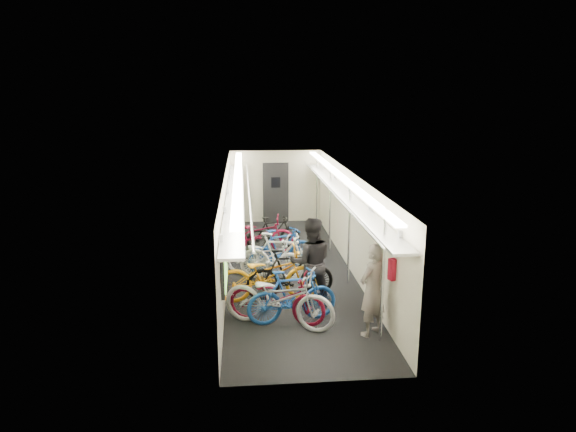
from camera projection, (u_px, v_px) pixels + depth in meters
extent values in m
plane|color=black|center=(289.00, 271.00, 12.56)|extent=(10.00, 10.00, 0.00)
plane|color=white|center=(289.00, 174.00, 12.00)|extent=(10.00, 10.00, 0.00)
plane|color=beige|center=(226.00, 225.00, 12.15)|extent=(0.00, 10.00, 10.00)
plane|color=beige|center=(351.00, 222.00, 12.41)|extent=(0.00, 10.00, 10.00)
plane|color=beige|center=(276.00, 186.00, 17.12)|extent=(3.00, 0.00, 3.00)
plane|color=beige|center=(321.00, 308.00, 7.44)|extent=(3.00, 0.00, 3.00)
cube|color=black|center=(224.00, 267.00, 9.04)|extent=(0.06, 1.10, 0.80)
cube|color=#99C958|center=(226.00, 267.00, 9.05)|extent=(0.02, 0.96, 0.66)
cube|color=black|center=(227.00, 234.00, 11.17)|extent=(0.06, 1.10, 0.80)
cube|color=#99C958|center=(229.00, 234.00, 11.18)|extent=(0.02, 0.96, 0.66)
cube|color=black|center=(229.00, 211.00, 13.30)|extent=(0.06, 1.10, 0.80)
cube|color=#99C958|center=(231.00, 211.00, 13.31)|extent=(0.02, 0.96, 0.66)
cube|color=black|center=(231.00, 195.00, 15.43)|extent=(0.06, 1.10, 0.80)
cube|color=#99C958|center=(232.00, 195.00, 15.44)|extent=(0.02, 0.96, 0.66)
cube|color=yellow|center=(226.00, 246.00, 10.10)|extent=(0.02, 0.22, 0.30)
cube|color=yellow|center=(228.00, 219.00, 12.23)|extent=(0.02, 0.22, 0.30)
cube|color=yellow|center=(230.00, 201.00, 14.36)|extent=(0.02, 0.22, 0.30)
cube|color=black|center=(276.00, 193.00, 17.11)|extent=(0.85, 0.08, 2.00)
cube|color=#999BA0|center=(235.00, 195.00, 12.00)|extent=(0.40, 9.70, 0.05)
cube|color=#999BA0|center=(343.00, 193.00, 12.22)|extent=(0.40, 9.70, 0.05)
cylinder|color=silver|center=(249.00, 190.00, 12.01)|extent=(0.04, 9.70, 0.04)
cylinder|color=silver|center=(329.00, 189.00, 12.17)|extent=(0.04, 9.70, 0.04)
cube|color=white|center=(238.00, 177.00, 11.91)|extent=(0.18, 9.60, 0.04)
cube|color=white|center=(340.00, 175.00, 12.12)|extent=(0.18, 9.60, 0.04)
cylinder|color=silver|center=(383.00, 277.00, 8.71)|extent=(0.05, 0.05, 2.38)
cylinder|color=silver|center=(349.00, 233.00, 11.42)|extent=(0.05, 0.05, 2.38)
cylinder|color=silver|center=(330.00, 209.00, 13.84)|extent=(0.05, 0.05, 2.38)
cylinder|color=silver|center=(317.00, 191.00, 16.26)|extent=(0.05, 0.05, 2.38)
imported|color=#ABAAAF|center=(279.00, 298.00, 9.44)|extent=(2.27, 1.57, 1.13)
imported|color=#1C52AB|center=(292.00, 296.00, 9.63)|extent=(1.81, 0.81, 1.05)
imported|color=maroon|center=(277.00, 298.00, 9.62)|extent=(1.99, 1.26, 0.99)
imported|color=black|center=(290.00, 274.00, 10.71)|extent=(1.90, 0.70, 1.12)
imported|color=#F9A017|center=(269.00, 275.00, 10.64)|extent=(2.19, 0.89, 1.13)
imported|color=silver|center=(279.00, 256.00, 11.85)|extent=(1.94, 0.91, 1.12)
imported|color=silver|center=(265.00, 256.00, 12.04)|extent=(2.04, 1.32, 1.01)
imported|color=navy|center=(281.00, 250.00, 12.46)|extent=(1.82, 1.17, 1.06)
imported|color=maroon|center=(259.00, 234.00, 13.90)|extent=(2.01, 0.88, 1.02)
imported|color=black|center=(274.00, 233.00, 14.22)|extent=(1.61, 0.73, 0.93)
imported|color=gray|center=(373.00, 290.00, 9.07)|extent=(0.74, 0.70, 1.70)
imported|color=black|center=(311.00, 262.00, 10.32)|extent=(0.90, 0.70, 1.84)
cube|color=#AE1127|center=(396.00, 269.00, 8.86)|extent=(0.29, 0.21, 0.38)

